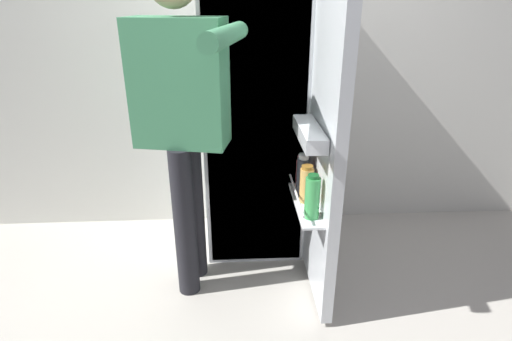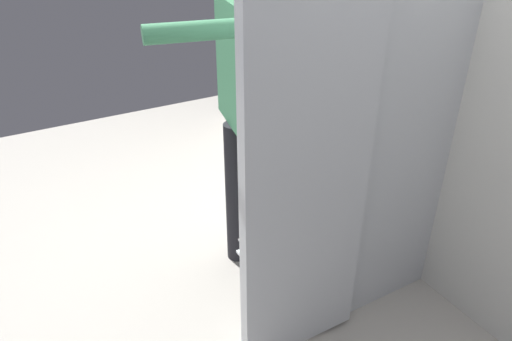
{
  "view_description": "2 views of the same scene",
  "coord_description": "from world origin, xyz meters",
  "views": [
    {
      "loc": [
        -0.12,
        -1.91,
        1.57
      ],
      "look_at": [
        -0.02,
        -0.04,
        0.76
      ],
      "focal_mm": 28.63,
      "sensor_mm": 36.0,
      "label": 1
    },
    {
      "loc": [
        1.6,
        -1.0,
        1.86
      ],
      "look_at": [
        -0.13,
        -0.02,
        0.73
      ],
      "focal_mm": 33.24,
      "sensor_mm": 36.0,
      "label": 2
    }
  ],
  "objects": [
    {
      "name": "ground_plane",
      "position": [
        0.0,
        0.0,
        0.0
      ],
      "size": [
        5.84,
        5.84,
        0.0
      ],
      "primitive_type": "plane",
      "color": "#B7B2A8"
    },
    {
      "name": "kitchen_wall",
      "position": [
        0.0,
        0.87,
        1.27
      ],
      "size": [
        4.4,
        0.1,
        2.54
      ],
      "primitive_type": "cube",
      "color": "silver",
      "rests_on": "ground_plane"
    },
    {
      "name": "refrigerator",
      "position": [
        0.03,
        0.48,
        0.9
      ],
      "size": [
        0.65,
        1.15,
        1.8
      ],
      "color": "silver",
      "rests_on": "ground_plane"
    },
    {
      "name": "person",
      "position": [
        -0.37,
        0.09,
        1.05
      ],
      "size": [
        0.58,
        0.83,
        1.73
      ],
      "color": "black",
      "rests_on": "ground_plane"
    }
  ]
}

